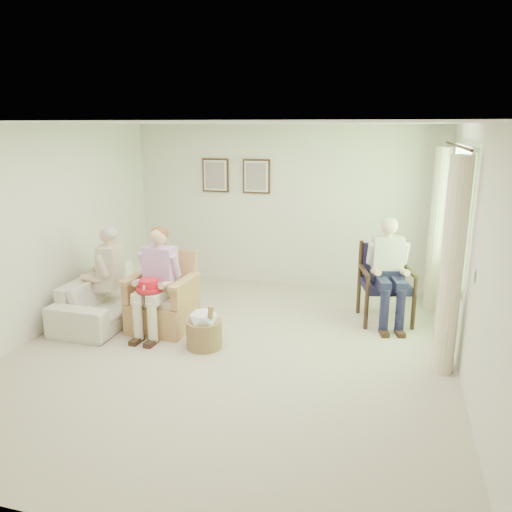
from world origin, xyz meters
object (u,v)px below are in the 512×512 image
at_px(sofa, 115,294).
at_px(person_wicker, 157,274).
at_px(person_sofa, 106,269).
at_px(person_dark, 388,264).
at_px(hatbox, 204,328).
at_px(wood_armchair, 386,279).
at_px(red_hat, 149,286).
at_px(wicker_armchair, 164,305).

bearing_deg(sofa, person_wicker, -113.89).
xyz_separation_m(sofa, person_sofa, (-0.00, -0.16, 0.42)).
relative_size(person_dark, person_sofa, 1.11).
height_order(person_sofa, hatbox, person_sofa).
relative_size(wood_armchair, sofa, 0.50).
bearing_deg(person_sofa, red_hat, 54.88).
bearing_deg(person_sofa, hatbox, 63.91).
distance_m(sofa, person_wicker, 1.06).
relative_size(wicker_armchair, hatbox, 1.58).
xyz_separation_m(wicker_armchair, person_dark, (2.77, 0.93, 0.51)).
bearing_deg(person_wicker, sofa, 158.58).
relative_size(person_wicker, red_hat, 4.24).
bearing_deg(person_dark, hatbox, -160.60).
bearing_deg(person_dark, wood_armchair, 75.99).
relative_size(wood_armchair, red_hat, 3.26).
bearing_deg(person_sofa, wood_armchair, 97.35).
bearing_deg(wood_armchair, person_sofa, -178.53).
distance_m(person_wicker, person_dark, 2.97).
xyz_separation_m(wicker_armchair, wood_armchair, (2.77, 1.10, 0.24)).
xyz_separation_m(person_dark, person_sofa, (-3.64, -0.84, -0.11)).
height_order(sofa, person_wicker, person_wicker).
relative_size(person_wicker, person_sofa, 1.06).
relative_size(person_dark, hatbox, 2.22).
relative_size(wood_armchair, person_sofa, 0.81).
xyz_separation_m(wicker_armchair, hatbox, (0.72, -0.42, -0.07)).
bearing_deg(wood_armchair, person_wicker, -170.05).
height_order(wood_armchair, person_dark, person_dark).
bearing_deg(hatbox, person_dark, 33.41).
relative_size(person_wicker, person_dark, 0.95).
relative_size(wood_armchair, person_wicker, 0.77).
height_order(person_dark, hatbox, person_dark).
relative_size(wicker_armchair, person_dark, 0.71).
bearing_deg(red_hat, hatbox, -6.27).
relative_size(sofa, red_hat, 6.48).
xyz_separation_m(wicker_armchair, person_sofa, (-0.86, 0.09, 0.40)).
distance_m(wicker_armchair, person_wicker, 0.47).
height_order(person_wicker, red_hat, person_wicker).
height_order(wood_armchair, person_wicker, person_wicker).
relative_size(wood_armchair, person_dark, 0.73).
relative_size(sofa, person_wicker, 1.53).
bearing_deg(red_hat, person_wicker, 86.91).
bearing_deg(sofa, wicker_armchair, -106.15).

